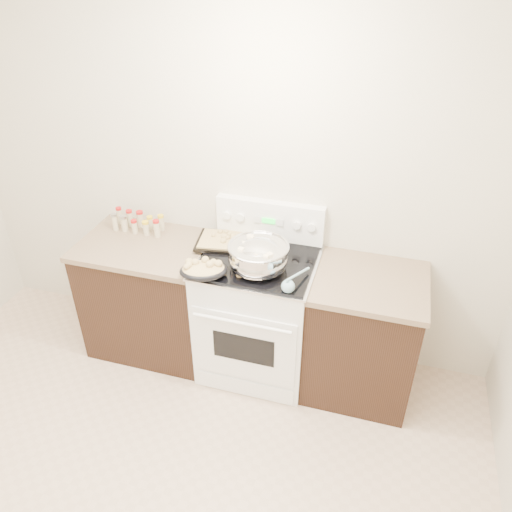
% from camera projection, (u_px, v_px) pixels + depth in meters
% --- Properties ---
extents(room_shell, '(4.10, 3.60, 2.75)m').
position_uv_depth(room_shell, '(58.00, 275.00, 1.81)').
color(room_shell, beige).
rests_on(room_shell, ground).
extents(counter_left, '(0.93, 0.67, 0.92)m').
position_uv_depth(counter_left, '(153.00, 295.00, 3.75)').
color(counter_left, black).
rests_on(counter_left, ground).
extents(counter_right, '(0.73, 0.67, 0.92)m').
position_uv_depth(counter_right, '(362.00, 334.00, 3.38)').
color(counter_right, black).
rests_on(counter_right, ground).
extents(kitchen_range, '(0.78, 0.73, 1.22)m').
position_uv_depth(kitchen_range, '(258.00, 312.00, 3.53)').
color(kitchen_range, white).
rests_on(kitchen_range, ground).
extents(mixing_bowl, '(0.43, 0.43, 0.23)m').
position_uv_depth(mixing_bowl, '(258.00, 257.00, 3.14)').
color(mixing_bowl, silver).
rests_on(mixing_bowl, kitchen_range).
extents(roasting_pan, '(0.36, 0.30, 0.11)m').
position_uv_depth(roasting_pan, '(203.00, 269.00, 3.10)').
color(roasting_pan, black).
rests_on(roasting_pan, kitchen_range).
extents(baking_sheet, '(0.47, 0.36, 0.06)m').
position_uv_depth(baking_sheet, '(228.00, 241.00, 3.45)').
color(baking_sheet, black).
rests_on(baking_sheet, kitchen_range).
extents(wooden_spoon, '(0.04, 0.25, 0.04)m').
position_uv_depth(wooden_spoon, '(242.00, 272.00, 3.14)').
color(wooden_spoon, tan).
rests_on(wooden_spoon, kitchen_range).
extents(blue_ladle, '(0.13, 0.27, 0.10)m').
position_uv_depth(blue_ladle, '(289.00, 285.00, 2.99)').
color(blue_ladle, '#7EAABC').
rests_on(blue_ladle, kitchen_range).
extents(spice_jars, '(0.39, 0.14, 0.13)m').
position_uv_depth(spice_jars, '(138.00, 222.00, 3.63)').
color(spice_jars, '#BFB28C').
rests_on(spice_jars, counter_left).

